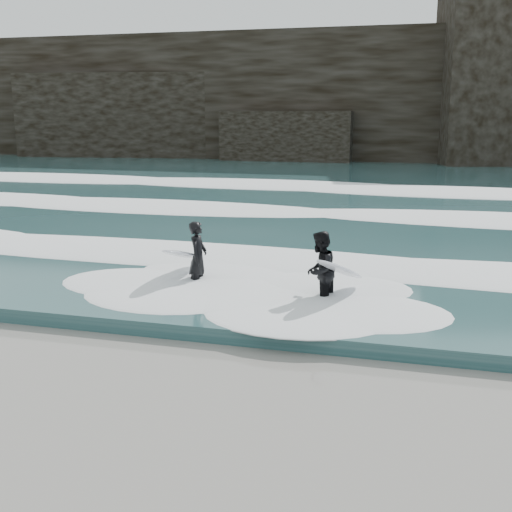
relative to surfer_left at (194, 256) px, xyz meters
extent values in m
plane|color=#895F47|center=(2.19, -6.11, -0.83)|extent=(120.00, 120.00, 0.00)
cube|color=#274C4D|center=(2.19, 22.89, -0.68)|extent=(90.00, 52.00, 0.30)
cube|color=black|center=(2.19, 39.89, 4.17)|extent=(70.00, 9.00, 10.00)
ellipsoid|color=white|center=(2.19, 2.89, -0.43)|extent=(60.00, 3.20, 0.20)
ellipsoid|color=white|center=(2.19, 9.89, -0.41)|extent=(60.00, 4.00, 0.24)
ellipsoid|color=white|center=(2.19, 18.89, -0.38)|extent=(60.00, 4.80, 0.30)
imported|color=black|center=(0.11, -0.01, -0.01)|extent=(0.41, 0.61, 1.64)
ellipsoid|color=white|center=(-0.29, 0.04, 0.02)|extent=(0.72, 2.19, 0.73)
imported|color=black|center=(3.00, -0.62, 0.01)|extent=(0.76, 0.91, 1.66)
ellipsoid|color=white|center=(3.42, -0.62, 0.07)|extent=(1.09, 1.93, 0.84)
camera|label=1|loc=(5.13, -13.27, 3.23)|focal=45.00mm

